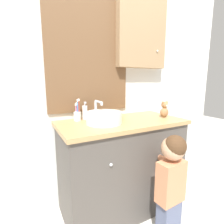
{
  "coord_description": "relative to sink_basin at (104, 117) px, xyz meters",
  "views": [
    {
      "loc": [
        -0.81,
        -1.03,
        1.24
      ],
      "look_at": [
        -0.13,
        0.26,
        0.98
      ],
      "focal_mm": 28.0,
      "sensor_mm": 36.0,
      "label": 1
    }
  ],
  "objects": [
    {
      "name": "soap_dispenser",
      "position": [
        -0.09,
        0.23,
        0.01
      ],
      "size": [
        0.05,
        0.05,
        0.17
      ],
      "color": "white",
      "rests_on": "vanity_counter"
    },
    {
      "name": "vanity_counter",
      "position": [
        0.19,
        0.01,
        -0.49
      ],
      "size": [
        1.15,
        0.58,
        0.88
      ],
      "color": "#4C4742",
      "rests_on": "ground_plane"
    },
    {
      "name": "sink_basin",
      "position": [
        0.0,
        0.0,
        0.0
      ],
      "size": [
        0.31,
        0.36,
        0.19
      ],
      "color": "white",
      "rests_on": "vanity_counter"
    },
    {
      "name": "wall_back",
      "position": [
        0.21,
        0.32,
        0.37
      ],
      "size": [
        3.2,
        0.18,
        2.5
      ],
      "color": "silver",
      "rests_on": "ground_plane"
    },
    {
      "name": "teddy_bear",
      "position": [
        0.65,
        -0.05,
        0.02
      ],
      "size": [
        0.09,
        0.08,
        0.16
      ],
      "color": "#9E7047",
      "rests_on": "vanity_counter"
    },
    {
      "name": "toothbrush_holder",
      "position": [
        -0.17,
        0.2,
        -0.0
      ],
      "size": [
        0.07,
        0.07,
        0.2
      ],
      "color": "silver",
      "rests_on": "vanity_counter"
    },
    {
      "name": "child_figure",
      "position": [
        0.35,
        -0.46,
        -0.42
      ],
      "size": [
        0.23,
        0.44,
        0.85
      ],
      "color": "slate",
      "rests_on": "ground_plane"
    }
  ]
}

